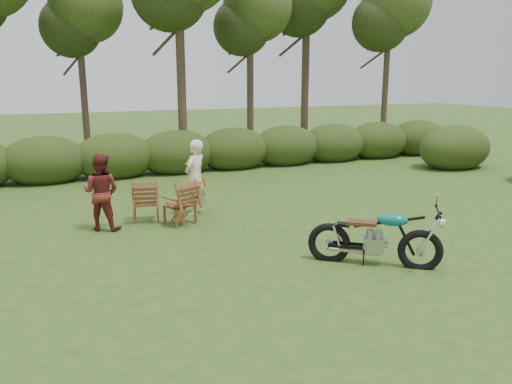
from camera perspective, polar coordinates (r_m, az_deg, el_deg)
name	(u,v)px	position (r m, az deg, el deg)	size (l,w,h in m)	color
ground	(314,263)	(8.59, 6.60, -8.05)	(80.00, 80.00, 0.00)	#284617
tree_line	(183,54)	(17.28, -8.40, 15.34)	(22.52, 11.62, 8.14)	#34261C
motorcycle	(373,264)	(8.71, 13.19, -8.00)	(2.08, 0.79, 1.19)	#0DADA5
lawn_chair_right	(180,223)	(10.90, -8.63, -3.51)	(0.64, 0.64, 0.93)	brown
lawn_chair_left	(147,220)	(11.23, -12.38, -3.17)	(0.62, 0.62, 0.91)	brown
side_table	(179,214)	(10.66, -8.83, -2.54)	(0.47, 0.39, 0.48)	#5B2C16
cup	(180,201)	(10.61, -8.72, -0.97)	(0.14, 0.14, 0.11)	beige
adult_a	(196,214)	(11.52, -6.84, -2.55)	(0.63, 0.41, 1.71)	beige
adult_b	(104,229)	(10.81, -16.99, -4.08)	(0.77, 0.60, 1.57)	maroon
child	(195,203)	(12.55, -7.03, -1.25)	(0.74, 0.42, 1.14)	orange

